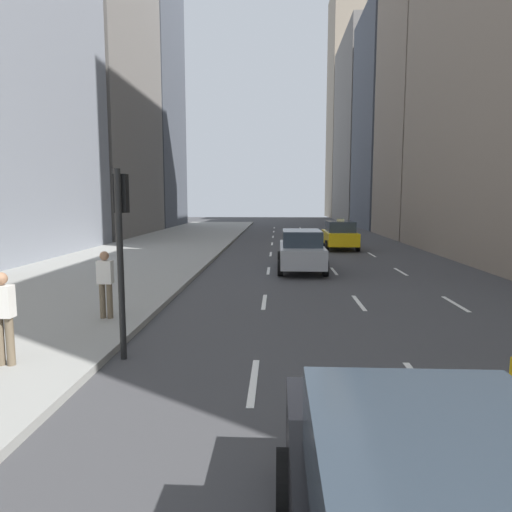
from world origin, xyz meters
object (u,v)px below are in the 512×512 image
Objects in this scene: taxi_lead at (340,235)px; pedestrian_mid_block at (3,314)px; pedestrian_far_walking at (105,281)px; traffic_light_pole at (121,233)px; sedan_black_near at (301,250)px.

taxi_lead is 22.42m from pedestrian_mid_block.
pedestrian_far_walking is (0.57, 3.23, 0.00)m from pedestrian_mid_block.
traffic_light_pole is at bearing -61.82° from pedestrian_far_walking.
sedan_black_near is 13.24m from pedestrian_mid_block.
traffic_light_pole is at bearing 27.04° from pedestrian_mid_block.
sedan_black_near is 2.87× the size of pedestrian_mid_block.
traffic_light_pole is (-3.95, -11.00, 1.52)m from sedan_black_near.
taxi_lead is 9.24m from sedan_black_near.
pedestrian_far_walking is at bearing 118.18° from traffic_light_pole.
taxi_lead is 0.93× the size of sedan_black_near.
pedestrian_far_walking is 2.94m from traffic_light_pole.
taxi_lead reaches higher than pedestrian_far_walking.
pedestrian_mid_block is (-5.75, -11.92, 0.17)m from sedan_black_near.
pedestrian_far_walking is at bearing -114.53° from taxi_lead.
pedestrian_far_walking is at bearing 80.03° from pedestrian_mid_block.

